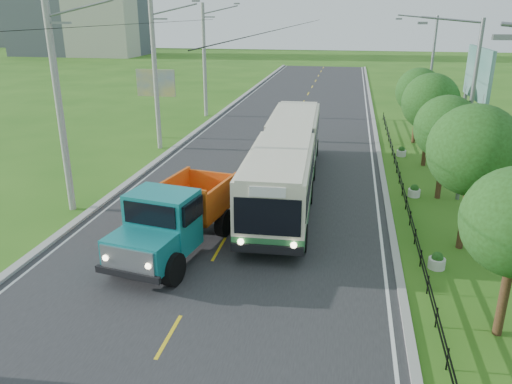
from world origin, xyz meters
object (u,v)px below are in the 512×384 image
(tree_fifth, at_px, (431,105))
(streetlight_mid, at_px, (467,106))
(tree_fourth, at_px, (447,131))
(planter_mid, at_px, (414,191))
(planter_near, at_px, (437,261))
(billboard_left, at_px, (156,87))
(pole_far, at_px, (205,60))
(bus, at_px, (288,156))
(dump_truck, at_px, (176,214))
(pole_near, at_px, (60,107))
(streetlight_far, at_px, (429,73))
(pole_mid, at_px, (156,76))
(planter_far, at_px, (401,152))
(tree_third, at_px, (474,155))
(billboard_right, at_px, (477,82))
(tree_back, at_px, (419,93))

(tree_fifth, bearing_deg, streetlight_mid, -82.71)
(tree_fourth, relative_size, planter_mid, 8.06)
(planter_near, distance_m, billboard_left, 25.78)
(pole_far, height_order, bus, pole_far)
(planter_mid, bearing_deg, dump_truck, -140.32)
(pole_near, relative_size, streetlight_far, 1.10)
(billboard_left, bearing_deg, bus, -42.66)
(tree_fourth, height_order, planter_near, tree_fourth)
(pole_mid, height_order, streetlight_mid, pole_mid)
(billboard_left, relative_size, dump_truck, 0.72)
(planter_mid, bearing_deg, streetlight_mid, 0.00)
(planter_mid, bearing_deg, planter_near, -90.00)
(tree_fifth, height_order, planter_mid, tree_fifth)
(pole_mid, relative_size, pole_far, 1.00)
(tree_fourth, xyz_separation_m, planter_far, (-1.26, 7.86, -3.30))
(pole_near, distance_m, billboard_left, 15.10)
(tree_third, height_order, streetlight_mid, streetlight_mid)
(pole_mid, relative_size, tree_fifth, 1.72)
(planter_near, height_order, dump_truck, dump_truck)
(planter_far, bearing_deg, tree_third, -84.82)
(pole_mid, distance_m, tree_third, 22.25)
(planter_far, bearing_deg, bus, -128.51)
(tree_fifth, relative_size, planter_mid, 8.66)
(streetlight_mid, distance_m, dump_truck, 15.27)
(tree_fourth, distance_m, streetlight_far, 13.94)
(streetlight_mid, bearing_deg, pole_mid, 159.68)
(pole_mid, xyz_separation_m, streetlight_mid, (18.90, -7.00, -0.19))
(tree_third, distance_m, streetlight_far, 19.90)
(pole_mid, bearing_deg, streetlight_far, 20.32)
(tree_fifth, relative_size, billboard_right, 0.79)
(planter_mid, bearing_deg, tree_third, -77.90)
(pole_far, distance_m, bus, 22.16)
(tree_back, relative_size, bus, 0.31)
(pole_far, height_order, tree_back, pole_far)
(pole_mid, relative_size, dump_truck, 1.38)
(tree_third, relative_size, billboard_left, 1.15)
(pole_far, height_order, streetlight_far, pole_far)
(planter_mid, distance_m, dump_truck, 13.35)
(billboard_right, xyz_separation_m, bus, (-10.44, -6.47, -3.32))
(tree_third, height_order, streetlight_far, streetlight_far)
(tree_back, bearing_deg, pole_mid, -164.16)
(pole_near, xyz_separation_m, tree_fourth, (18.12, 5.14, -1.51))
(tree_fifth, bearing_deg, planter_far, 124.05)
(pole_near, xyz_separation_m, pole_far, (0.00, 24.00, 0.00))
(pole_far, distance_m, planter_far, 20.70)
(billboard_left, height_order, billboard_right, billboard_right)
(planter_near, bearing_deg, planter_mid, 90.00)
(bus, height_order, dump_truck, bus)
(dump_truck, bearing_deg, planter_mid, 49.46)
(pole_mid, xyz_separation_m, planter_mid, (16.86, -7.00, -4.81))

